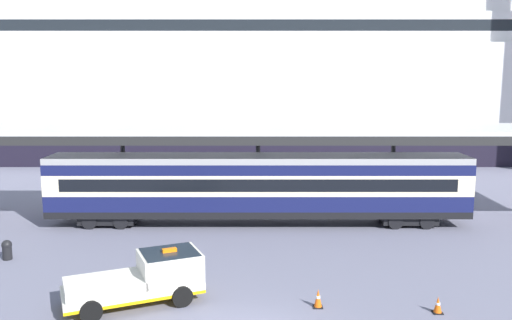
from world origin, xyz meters
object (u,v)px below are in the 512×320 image
(quay_bollard, at_px, (8,249))
(service_truck, at_px, (147,277))
(traffic_cone_mid, at_px, (439,305))
(cruise_ship, at_px, (348,56))
(train_carriage, at_px, (259,186))
(traffic_cone_near, at_px, (319,298))

(quay_bollard, bearing_deg, service_truck, -31.87)
(traffic_cone_mid, relative_size, quay_bollard, 0.65)
(service_truck, xyz_separation_m, traffic_cone_mid, (10.97, -1.03, -0.68))
(quay_bollard, bearing_deg, cruise_ship, 60.00)
(traffic_cone_mid, bearing_deg, quay_bollard, 162.73)
(train_carriage, relative_size, traffic_cone_near, 33.82)
(traffic_cone_near, height_order, traffic_cone_mid, traffic_cone_near)
(cruise_ship, relative_size, traffic_cone_mid, 283.84)
(traffic_cone_near, bearing_deg, service_truck, 175.21)
(service_truck, xyz_separation_m, traffic_cone_near, (6.60, -0.55, -0.63))
(service_truck, relative_size, quay_bollard, 5.81)
(cruise_ship, bearing_deg, quay_bollard, -120.00)
(cruise_ship, bearing_deg, train_carriage, -107.91)
(traffic_cone_near, bearing_deg, cruise_ship, 79.22)
(train_carriage, distance_m, quay_bollard, 13.65)
(traffic_cone_near, xyz_separation_m, traffic_cone_mid, (4.38, -0.48, -0.05))
(traffic_cone_near, xyz_separation_m, quay_bollard, (-14.26, 5.31, 0.16))
(train_carriage, height_order, service_truck, train_carriage)
(cruise_ship, height_order, traffic_cone_mid, cruise_ship)
(train_carriage, bearing_deg, cruise_ship, 72.09)
(service_truck, relative_size, traffic_cone_near, 7.73)
(service_truck, relative_size, traffic_cone_mid, 8.87)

